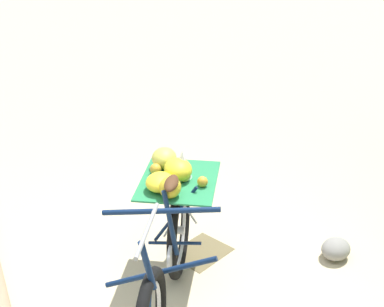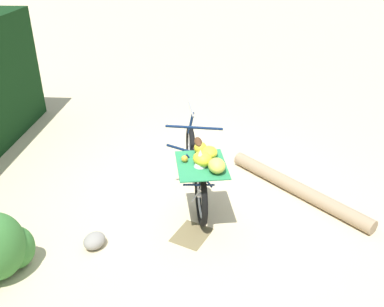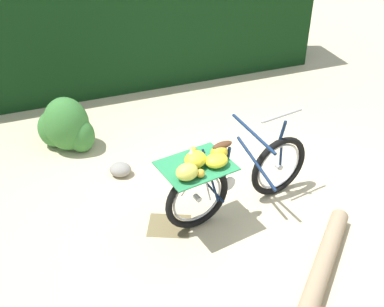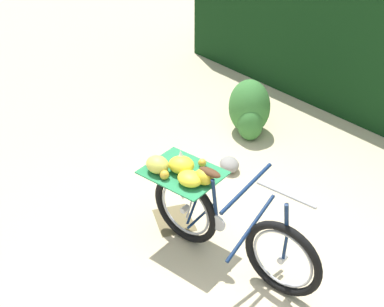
{
  "view_description": "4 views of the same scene",
  "coord_description": "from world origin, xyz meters",
  "views": [
    {
      "loc": [
        1.98,
        1.78,
        2.52
      ],
      "look_at": [
        -0.52,
        -0.5,
        0.97
      ],
      "focal_mm": 49.2,
      "sensor_mm": 36.0,
      "label": 1
    },
    {
      "loc": [
        -3.97,
        -2.32,
        3.04
      ],
      "look_at": [
        -0.43,
        -0.42,
        0.89
      ],
      "focal_mm": 38.75,
      "sensor_mm": 36.0,
      "label": 2
    },
    {
      "loc": [
        -0.22,
        -4.28,
        3.5
      ],
      "look_at": [
        -0.46,
        -0.44,
        0.85
      ],
      "focal_mm": 45.19,
      "sensor_mm": 36.0,
      "label": 3
    },
    {
      "loc": [
        3.29,
        -1.57,
        3.5
      ],
      "look_at": [
        -0.46,
        -0.44,
        0.94
      ],
      "focal_mm": 49.25,
      "sensor_mm": 36.0,
      "label": 4
    }
  ],
  "objects": [
    {
      "name": "ground_plane",
      "position": [
        0.0,
        0.0,
        0.0
      ],
      "size": [
        60.0,
        60.0,
        0.0
      ],
      "primitive_type": "plane",
      "color": "beige"
    },
    {
      "name": "bicycle",
      "position": [
        -0.09,
        -0.33,
        0.51
      ],
      "size": [
        1.63,
        1.26,
        1.03
      ],
      "rotation": [
        0.0,
        0.0,
        0.6
      ],
      "color": "black",
      "rests_on": "ground_plane"
    },
    {
      "name": "path_stone",
      "position": [
        -1.37,
        0.28,
        0.08
      ],
      "size": [
        0.26,
        0.22,
        0.16
      ],
      "primitive_type": "ellipsoid",
      "color": "gray",
      "rests_on": "ground_plane"
    },
    {
      "name": "leaf_litter_patch",
      "position": [
        -0.7,
        -0.56,
        0.0
      ],
      "size": [
        0.44,
        0.36,
        0.01
      ],
      "primitive_type": "cube",
      "color": "olive",
      "rests_on": "ground_plane"
    },
    {
      "name": "fallen_log",
      "position": [
        0.68,
        -1.38,
        0.09
      ],
      "size": [
        0.97,
        2.05,
        0.18
      ],
      "primitive_type": "cylinder",
      "rotation": [
        0.0,
        1.57,
        1.19
      ],
      "color": "#9E8466",
      "rests_on": "ground_plane"
    }
  ]
}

